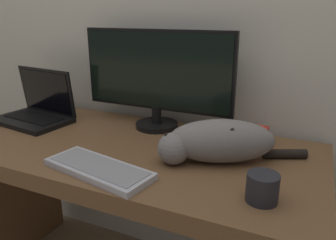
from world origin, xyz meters
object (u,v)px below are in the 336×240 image
Objects in this scene: cat at (216,141)px; coffee_mug at (262,188)px; monitor at (156,77)px; laptop at (37,111)px; external_keyboard at (98,169)px.

cat is 0.26m from coffee_mug.
monitor reaches higher than laptop.
cat is (0.86, -0.08, 0.03)m from laptop.
monitor is 7.79× the size of coffee_mug.
cat is at bearing 134.66° from coffee_mug.
laptop is 4.29× the size of coffee_mug.
monitor is 0.67m from coffee_mug.
laptop reaches higher than external_keyboard.
external_keyboard is at bearing -168.29° from cat.
monitor is 0.58m from laptop.
cat is 5.37× the size of coffee_mug.
monitor is at bearing 22.86° from laptop.
monitor reaches higher than external_keyboard.
external_keyboard is 0.38m from cat.
cat is (0.33, -0.23, -0.15)m from monitor.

